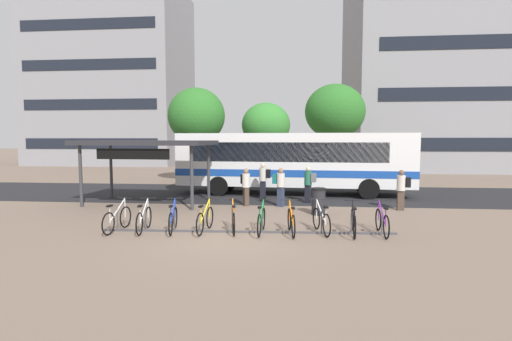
{
  "coord_description": "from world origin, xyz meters",
  "views": [
    {
      "loc": [
        1.94,
        -10.95,
        2.9
      ],
      "look_at": [
        0.46,
        4.29,
        1.63
      ],
      "focal_mm": 26.61,
      "sensor_mm": 36.0,
      "label": 1
    }
  ],
  "objects_px": {
    "parked_bicycle_purple_9": "(382,222)",
    "commuter_black_pack_4": "(402,187)",
    "parked_bicycle_black_8": "(353,222)",
    "trash_bin": "(318,201)",
    "transit_shelter": "(147,145)",
    "commuter_grey_pack_3": "(309,182)",
    "parked_bicycle_orange_6": "(291,222)",
    "parked_bicycle_white_7": "(321,221)",
    "parked_bicycle_white_0": "(117,219)",
    "commuter_teal_pack_2": "(280,184)",
    "parked_bicycle_green_5": "(261,221)",
    "commuter_black_pack_0": "(246,184)",
    "street_tree_0": "(335,112)",
    "street_tree_1": "(197,116)",
    "parked_bicycle_yellow_3": "(205,220)",
    "street_tree_2": "(266,125)",
    "parked_bicycle_blue_2": "(173,220)",
    "commuter_black_pack_1": "(264,179)",
    "parked_bicycle_orange_4": "(233,220)",
    "city_bus": "(294,161)",
    "parked_bicycle_white_1": "(144,219)"
  },
  "relations": [
    {
      "from": "commuter_black_pack_0",
      "to": "street_tree_0",
      "type": "distance_m",
      "value": 14.07
    },
    {
      "from": "parked_bicycle_orange_4",
      "to": "parked_bicycle_black_8",
      "type": "xyz_separation_m",
      "value": [
        3.68,
        -0.03,
        0.0
      ]
    },
    {
      "from": "parked_bicycle_orange_4",
      "to": "commuter_black_pack_1",
      "type": "relative_size",
      "value": 0.96
    },
    {
      "from": "parked_bicycle_blue_2",
      "to": "street_tree_2",
      "type": "bearing_deg",
      "value": -16.35
    },
    {
      "from": "parked_bicycle_white_7",
      "to": "parked_bicycle_black_8",
      "type": "relative_size",
      "value": 0.98
    },
    {
      "from": "parked_bicycle_white_7",
      "to": "parked_bicycle_black_8",
      "type": "bearing_deg",
      "value": -112.64
    },
    {
      "from": "parked_bicycle_blue_2",
      "to": "parked_bicycle_yellow_3",
      "type": "height_order",
      "value": "same"
    },
    {
      "from": "commuter_teal_pack_2",
      "to": "commuter_black_pack_4",
      "type": "relative_size",
      "value": 1.01
    },
    {
      "from": "parked_bicycle_yellow_3",
      "to": "commuter_grey_pack_3",
      "type": "distance_m",
      "value": 6.72
    },
    {
      "from": "parked_bicycle_purple_9",
      "to": "commuter_black_pack_4",
      "type": "height_order",
      "value": "commuter_black_pack_4"
    },
    {
      "from": "parked_bicycle_purple_9",
      "to": "commuter_black_pack_0",
      "type": "xyz_separation_m",
      "value": [
        -4.75,
        4.59,
        0.56
      ]
    },
    {
      "from": "parked_bicycle_orange_6",
      "to": "commuter_black_pack_0",
      "type": "height_order",
      "value": "commuter_black_pack_0"
    },
    {
      "from": "commuter_black_pack_0",
      "to": "street_tree_2",
      "type": "bearing_deg",
      "value": 153.42
    },
    {
      "from": "parked_bicycle_orange_6",
      "to": "parked_bicycle_black_8",
      "type": "height_order",
      "value": "same"
    },
    {
      "from": "street_tree_0",
      "to": "street_tree_1",
      "type": "height_order",
      "value": "street_tree_0"
    },
    {
      "from": "trash_bin",
      "to": "parked_bicycle_orange_4",
      "type": "bearing_deg",
      "value": -133.34
    },
    {
      "from": "parked_bicycle_blue_2",
      "to": "city_bus",
      "type": "bearing_deg",
      "value": -33.55
    },
    {
      "from": "parked_bicycle_green_5",
      "to": "commuter_black_pack_0",
      "type": "relative_size",
      "value": 1.06
    },
    {
      "from": "parked_bicycle_white_7",
      "to": "parked_bicycle_purple_9",
      "type": "bearing_deg",
      "value": -104.28
    },
    {
      "from": "parked_bicycle_white_0",
      "to": "commuter_black_pack_4",
      "type": "xyz_separation_m",
      "value": [
        9.92,
        4.52,
        0.56
      ]
    },
    {
      "from": "parked_bicycle_black_8",
      "to": "street_tree_2",
      "type": "relative_size",
      "value": 0.32
    },
    {
      "from": "parked_bicycle_white_1",
      "to": "parked_bicycle_purple_9",
      "type": "relative_size",
      "value": 1.0
    },
    {
      "from": "parked_bicycle_orange_6",
      "to": "commuter_grey_pack_3",
      "type": "bearing_deg",
      "value": -14.64
    },
    {
      "from": "parked_bicycle_white_0",
      "to": "parked_bicycle_orange_6",
      "type": "height_order",
      "value": "same"
    },
    {
      "from": "commuter_black_pack_4",
      "to": "street_tree_0",
      "type": "bearing_deg",
      "value": -81.29
    },
    {
      "from": "parked_bicycle_orange_6",
      "to": "commuter_teal_pack_2",
      "type": "xyz_separation_m",
      "value": [
        -0.5,
        4.74,
        0.58
      ]
    },
    {
      "from": "parked_bicycle_green_5",
      "to": "commuter_black_pack_4",
      "type": "relative_size",
      "value": 1.04
    },
    {
      "from": "parked_bicycle_blue_2",
      "to": "commuter_black_pack_1",
      "type": "relative_size",
      "value": 0.97
    },
    {
      "from": "parked_bicycle_black_8",
      "to": "trash_bin",
      "type": "bearing_deg",
      "value": 20.28
    },
    {
      "from": "transit_shelter",
      "to": "commuter_black_pack_4",
      "type": "bearing_deg",
      "value": 0.38
    },
    {
      "from": "parked_bicycle_orange_6",
      "to": "street_tree_1",
      "type": "xyz_separation_m",
      "value": [
        -6.44,
        13.76,
        4.06
      ]
    },
    {
      "from": "commuter_black_pack_4",
      "to": "parked_bicycle_orange_4",
      "type": "bearing_deg",
      "value": 36.78
    },
    {
      "from": "city_bus",
      "to": "parked_bicycle_green_5",
      "type": "height_order",
      "value": "city_bus"
    },
    {
      "from": "parked_bicycle_white_7",
      "to": "street_tree_0",
      "type": "relative_size",
      "value": 0.24
    },
    {
      "from": "commuter_black_pack_4",
      "to": "parked_bicycle_white_0",
      "type": "bearing_deg",
      "value": 27.28
    },
    {
      "from": "parked_bicycle_yellow_3",
      "to": "street_tree_2",
      "type": "xyz_separation_m",
      "value": [
        0.82,
        15.35,
        3.5
      ]
    },
    {
      "from": "parked_bicycle_white_0",
      "to": "parked_bicycle_green_5",
      "type": "relative_size",
      "value": 1.0
    },
    {
      "from": "commuter_black_pack_1",
      "to": "commuter_grey_pack_3",
      "type": "bearing_deg",
      "value": 165.27
    },
    {
      "from": "commuter_black_pack_1",
      "to": "parked_bicycle_yellow_3",
      "type": "bearing_deg",
      "value": 81.46
    },
    {
      "from": "parked_bicycle_black_8",
      "to": "commuter_black_pack_4",
      "type": "xyz_separation_m",
      "value": [
        2.59,
        4.27,
        0.56
      ]
    },
    {
      "from": "commuter_grey_pack_3",
      "to": "parked_bicycle_black_8",
      "type": "bearing_deg",
      "value": 120.37
    },
    {
      "from": "parked_bicycle_white_0",
      "to": "parked_bicycle_purple_9",
      "type": "bearing_deg",
      "value": -82.93
    },
    {
      "from": "parked_bicycle_purple_9",
      "to": "commuter_teal_pack_2",
      "type": "distance_m",
      "value": 5.6
    },
    {
      "from": "commuter_teal_pack_2",
      "to": "street_tree_1",
      "type": "xyz_separation_m",
      "value": [
        -5.94,
        9.02,
        3.49
      ]
    },
    {
      "from": "parked_bicycle_black_8",
      "to": "commuter_teal_pack_2",
      "type": "relative_size",
      "value": 1.03
    },
    {
      "from": "parked_bicycle_blue_2",
      "to": "street_tree_2",
      "type": "xyz_separation_m",
      "value": [
        1.82,
        15.43,
        3.5
      ]
    },
    {
      "from": "parked_bicycle_blue_2",
      "to": "parked_bicycle_white_0",
      "type": "bearing_deg",
      "value": 84.28
    },
    {
      "from": "parked_bicycle_green_5",
      "to": "transit_shelter",
      "type": "height_order",
      "value": "transit_shelter"
    },
    {
      "from": "commuter_black_pack_1",
      "to": "street_tree_1",
      "type": "relative_size",
      "value": 0.28
    },
    {
      "from": "parked_bicycle_orange_6",
      "to": "parked_bicycle_white_7",
      "type": "bearing_deg",
      "value": -82.89
    }
  ]
}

